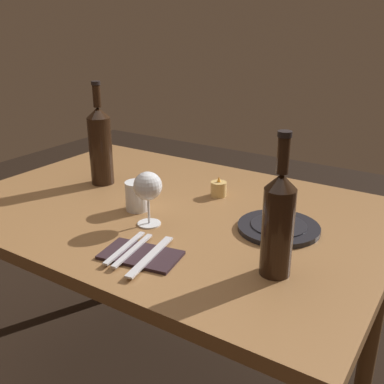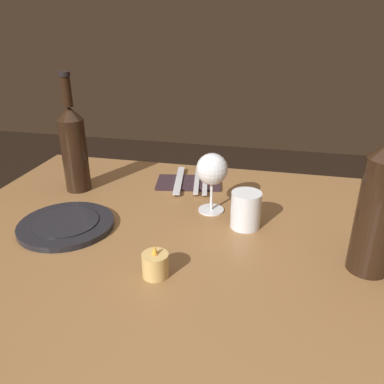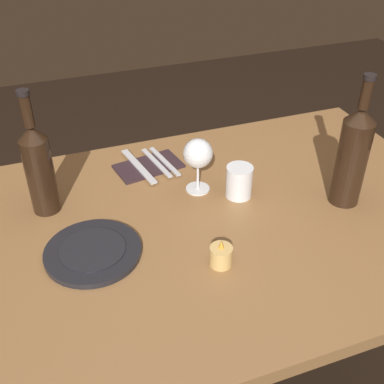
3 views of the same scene
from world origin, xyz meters
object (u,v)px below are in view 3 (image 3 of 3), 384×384
Objects in this scene: wine_bottle at (353,155)px; votive_candle at (221,256)px; wine_bottle_second at (39,167)px; folded_napkin at (149,166)px; fork_outer at (165,161)px; fork_inner at (157,163)px; table_knife at (139,166)px; water_tumbler at (239,183)px; dinner_plate at (93,251)px; wine_glass_left at (198,155)px.

wine_bottle reaches higher than votive_candle.
folded_napkin is at bearing -160.81° from wine_bottle_second.
wine_bottle_second is 1.84× the size of fork_outer.
wine_bottle is 1.96× the size of fork_inner.
table_knife is at bearing 0.00° from fork_inner.
wine_bottle_second is at bearing 17.83° from fork_inner.
wine_bottle reaches higher than folded_napkin.
water_tumbler is 0.39× the size of dinner_plate.
wine_glass_left reaches higher than folded_napkin.
folded_napkin is 0.05m from fork_outer.
wine_glass_left is 0.31m from votive_candle.
water_tumbler reaches higher than fork_outer.
wine_bottle_second is 1.47× the size of dinner_plate.
wine_bottle_second is 0.26m from dinner_plate.
votive_candle is at bearing 91.91° from fork_inner.
table_knife is (0.22, -0.22, -0.03)m from water_tumbler.
wine_glass_left is 0.40m from wine_bottle_second.
folded_napkin is (-0.30, -0.11, -0.12)m from wine_bottle_second.
fork_inner is (0.02, -0.45, -0.01)m from votive_candle.
water_tumbler is 0.26m from fork_outer.
fork_inner and fork_outer have the same top height.
wine_glass_left is at bearing -27.69° from wine_bottle.
wine_bottle_second is at bearing 19.19° from folded_napkin.
wine_glass_left reaches higher than fork_outer.
folded_napkin is 0.03m from fork_inner.
wine_bottle_second is at bearing 16.65° from fork_outer.
wine_bottle_second is 1.57× the size of table_knife.
fork_inner is at bearing 0.00° from fork_outer.
wine_glass_left is 0.21m from folded_napkin.
dinner_plate is 1.25× the size of fork_inner.
votive_candle is 0.45m from fork_outer.
fork_outer is at bearing -163.35° from wine_bottle_second.
wine_bottle_second is (0.40, -0.05, 0.02)m from wine_glass_left.
votive_candle is at bearing 153.53° from dinner_plate.
votive_candle is 0.37× the size of fork_outer.
wine_bottle_second is at bearing -45.18° from votive_candle.
votive_candle is at bearing 98.81° from table_knife.
fork_inner reaches higher than folded_napkin.
dinner_plate is (-0.08, 0.21, -0.12)m from wine_bottle_second.
votive_candle is (0.06, 0.30, -0.09)m from wine_glass_left.
table_knife is at bearing -35.62° from wine_bottle.
wine_glass_left is 0.75× the size of folded_napkin.
votive_candle is at bearing 79.17° from wine_glass_left.
fork_outer is at bearing -57.63° from water_tumbler.
fork_inner is 0.85× the size of table_knife.
wine_bottle_second is 1.60× the size of folded_napkin.
wine_glass_left is at bearing 128.86° from table_knife.
wine_glass_left is at bearing -34.41° from water_tumbler.
table_knife is at bearing -51.14° from wine_glass_left.
folded_napkin is at bearing -37.41° from wine_bottle.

